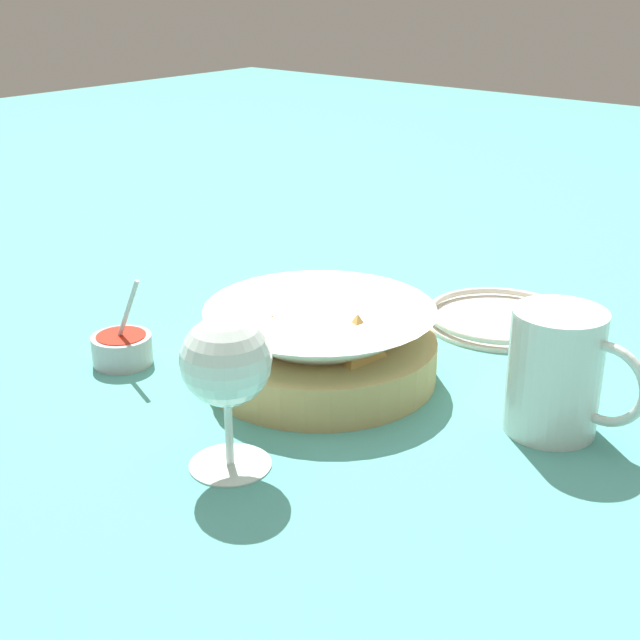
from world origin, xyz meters
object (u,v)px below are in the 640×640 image
at_px(side_plate, 500,317).
at_px(wine_glass, 226,366).
at_px(sauce_cup, 122,348).
at_px(beer_mug, 556,377).
at_px(food_basket, 321,347).

bearing_deg(side_plate, wine_glass, -91.99).
distance_m(sauce_cup, beer_mug, 0.45).
bearing_deg(food_basket, wine_glass, -73.84).
bearing_deg(sauce_cup, beer_mug, 21.17).
distance_m(food_basket, beer_mug, 0.24).
xyz_separation_m(sauce_cup, beer_mug, (0.41, 0.16, 0.04)).
height_order(food_basket, beer_mug, beer_mug).
relative_size(sauce_cup, side_plate, 0.57).
bearing_deg(beer_mug, wine_glass, -127.64).
relative_size(wine_glass, side_plate, 0.76).
distance_m(food_basket, side_plate, 0.26).
distance_m(food_basket, sauce_cup, 0.21).
distance_m(wine_glass, beer_mug, 0.30).
xyz_separation_m(food_basket, beer_mug, (0.23, 0.05, 0.02)).
height_order(food_basket, side_plate, food_basket).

